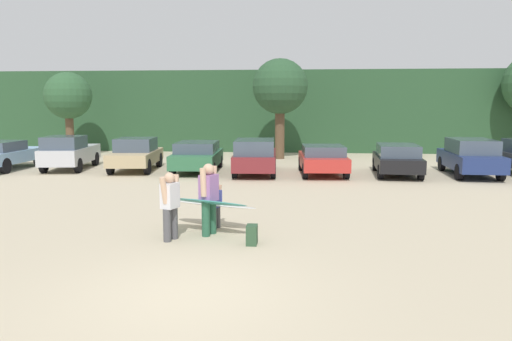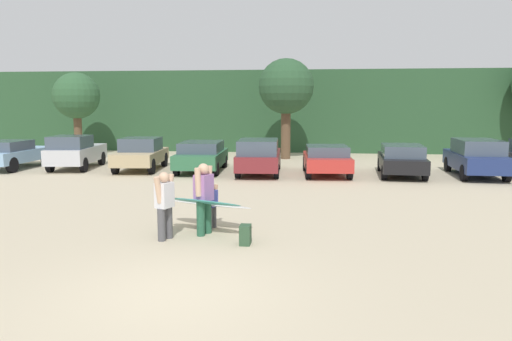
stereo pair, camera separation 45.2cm
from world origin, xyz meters
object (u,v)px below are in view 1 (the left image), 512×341
at_px(parked_car_maroon, 255,156).
at_px(parked_car_silver, 69,152).
at_px(parked_car_forest_green, 197,156).
at_px(backpack_dropped, 252,235).
at_px(surfboard_white, 214,204).
at_px(person_companion, 170,202).
at_px(parked_car_sky_blue, 4,154).
at_px(parked_car_red, 323,159).
at_px(parked_car_navy, 470,156).
at_px(surfboard_teal, 208,202).
at_px(parked_car_tan, 136,154).
at_px(person_adult, 209,195).
at_px(person_child, 216,203).
at_px(parked_car_black, 397,159).

bearing_deg(parked_car_maroon, parked_car_silver, 82.64).
distance_m(parked_car_forest_green, backpack_dropped, 12.42).
bearing_deg(surfboard_white, person_companion, 75.91).
height_order(parked_car_sky_blue, parked_car_red, parked_car_sky_blue).
bearing_deg(parked_car_red, parked_car_navy, -90.79).
height_order(parked_car_red, surfboard_teal, parked_car_red).
bearing_deg(parked_car_navy, parked_car_silver, 90.90).
bearing_deg(parked_car_forest_green, surfboard_white, -168.81).
bearing_deg(person_companion, parked_car_forest_green, -60.33).
bearing_deg(surfboard_teal, parked_car_tan, -43.97).
xyz_separation_m(parked_car_maroon, parked_car_red, (3.01, 0.03, -0.11)).
relative_size(parked_car_forest_green, parked_car_navy, 0.99).
bearing_deg(surfboard_white, parked_car_silver, -29.97).
xyz_separation_m(person_adult, surfboard_teal, (-0.02, -0.09, -0.16)).
relative_size(parked_car_navy, surfboard_white, 1.87).
bearing_deg(parked_car_silver, person_child, -146.95).
xyz_separation_m(parked_car_sky_blue, parked_car_black, (18.40, -0.15, -0.01)).
bearing_deg(person_adult, parked_car_maroon, -69.98).
xyz_separation_m(parked_car_forest_green, person_adult, (2.64, -11.08, 0.23)).
bearing_deg(surfboard_white, parked_car_sky_blue, -20.57).
height_order(parked_car_sky_blue, parked_car_silver, parked_car_silver).
bearing_deg(backpack_dropped, person_companion, 174.28).
relative_size(parked_car_forest_green, parked_car_black, 1.06).
bearing_deg(person_child, parked_car_black, -101.54).
distance_m(parked_car_tan, backpack_dropped, 13.73).
xyz_separation_m(parked_car_sky_blue, person_companion, (11.20, -11.40, 0.15)).
relative_size(parked_car_sky_blue, surfboard_teal, 2.04).
height_order(surfboard_white, backpack_dropped, surfboard_white).
relative_size(person_child, person_companion, 0.73).
relative_size(parked_car_tan, parked_car_black, 1.01).
bearing_deg(parked_car_navy, backpack_dropped, 145.85).
xyz_separation_m(person_child, backpack_dropped, (1.06, -1.37, -0.43)).
bearing_deg(parked_car_silver, backpack_dropped, -147.25).
height_order(parked_car_silver, parked_car_forest_green, parked_car_silver).
bearing_deg(parked_car_silver, parked_car_black, -99.19).
xyz_separation_m(person_companion, backpack_dropped, (1.92, -0.19, -0.68)).
bearing_deg(person_companion, parked_car_silver, -34.68).
distance_m(parked_car_forest_green, surfboard_teal, 11.47).
bearing_deg(surfboard_white, backpack_dropped, 147.72).
bearing_deg(surfboard_teal, person_companion, 50.29).
bearing_deg(parked_car_black, person_adult, 152.62).
bearing_deg(person_child, surfboard_white, -21.08).
distance_m(parked_car_tan, surfboard_white, 11.95).
relative_size(person_child, backpack_dropped, 2.58).
relative_size(parked_car_silver, surfboard_white, 1.79).
bearing_deg(surfboard_white, parked_car_tan, -42.13).
relative_size(parked_car_navy, backpack_dropped, 10.14).
height_order(parked_car_black, parked_car_navy, parked_car_navy).
bearing_deg(person_child, parked_car_red, -86.56).
relative_size(parked_car_black, backpack_dropped, 9.46).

